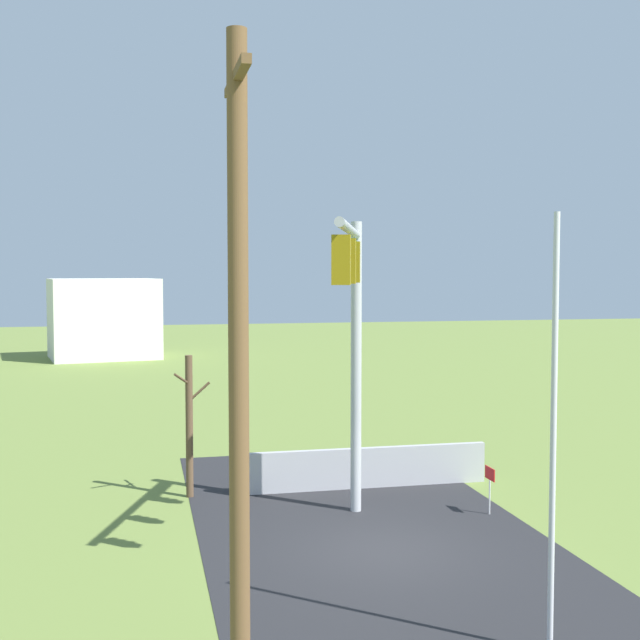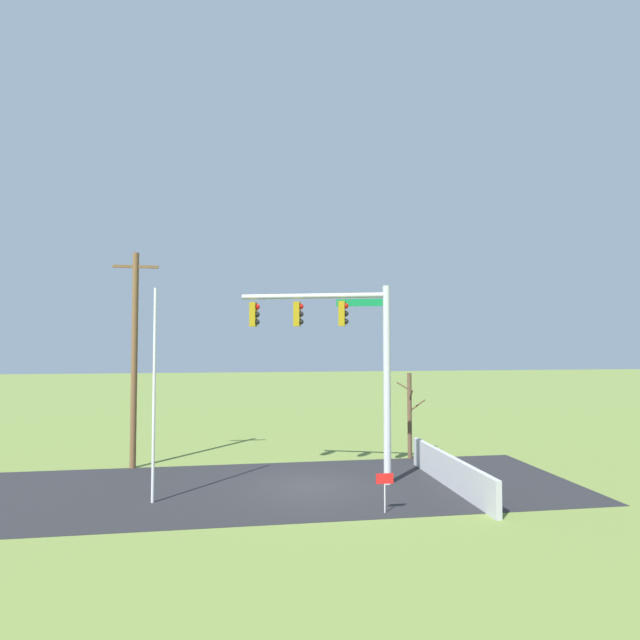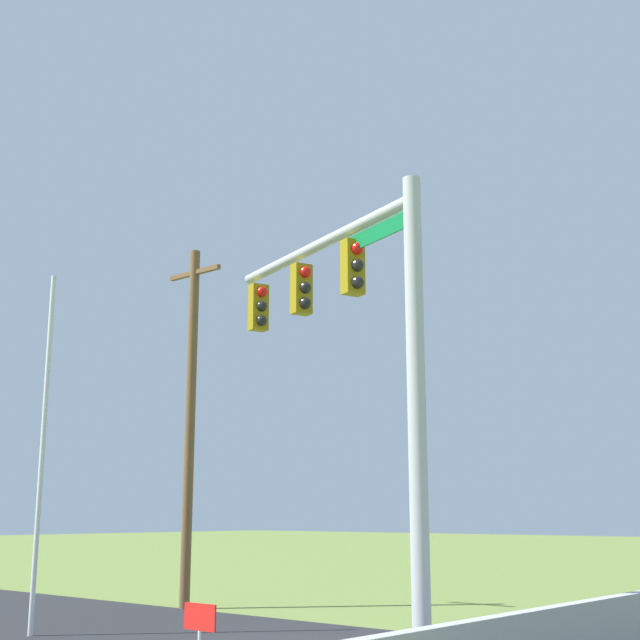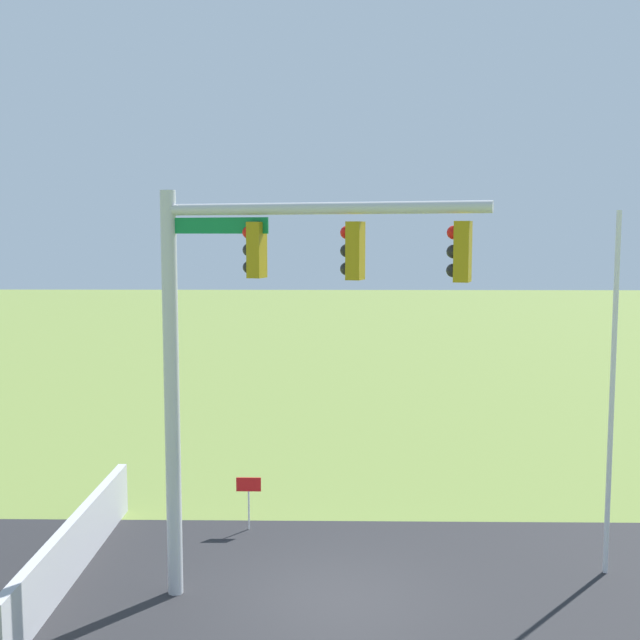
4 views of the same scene
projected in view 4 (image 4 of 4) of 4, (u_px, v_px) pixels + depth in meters
ground_plane at (335, 598)px, 14.93m from camera, size 160.00×160.00×0.00m
road_surface at (552, 600)px, 14.87m from camera, size 28.00×8.00×0.01m
sidewalk_corner at (123, 592)px, 15.17m from camera, size 6.00×6.00×0.01m
retaining_fence at (74, 547)px, 15.89m from camera, size 0.20×7.43×1.16m
signal_mast at (250, 319)px, 14.07m from camera, size 5.59×2.01×7.48m
flagpole at (612, 396)px, 15.67m from camera, size 0.10×0.10×7.15m
open_sign at (249, 491)px, 18.28m from camera, size 0.56×0.04×1.22m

